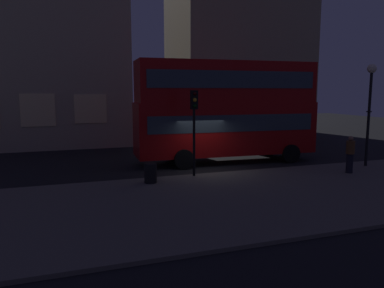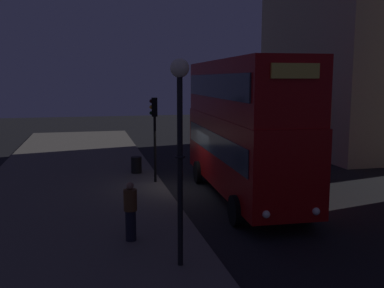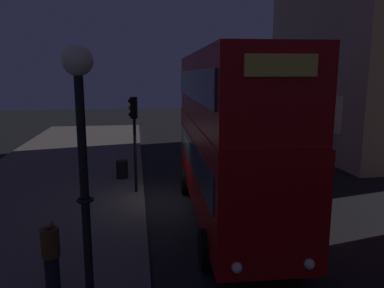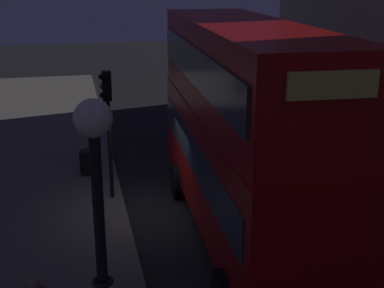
{
  "view_description": "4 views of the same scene",
  "coord_description": "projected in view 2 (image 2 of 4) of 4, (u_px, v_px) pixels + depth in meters",
  "views": [
    {
      "loc": [
        -6.55,
        -16.9,
        3.96
      ],
      "look_at": [
        -0.49,
        0.7,
        1.31
      ],
      "focal_mm": 34.41,
      "sensor_mm": 36.0,
      "label": 1
    },
    {
      "loc": [
        18.64,
        -4.19,
        4.86
      ],
      "look_at": [
        1.58,
        -0.12,
        2.25
      ],
      "focal_mm": 40.85,
      "sensor_mm": 36.0,
      "label": 2
    },
    {
      "loc": [
        14.09,
        -1.16,
        4.93
      ],
      "look_at": [
        0.27,
        0.9,
        2.31
      ],
      "focal_mm": 35.13,
      "sensor_mm": 36.0,
      "label": 3
    },
    {
      "loc": [
        14.27,
        -2.21,
        6.74
      ],
      "look_at": [
        0.23,
        0.99,
        2.08
      ],
      "focal_mm": 49.88,
      "sensor_mm": 36.0,
      "label": 4
    }
  ],
  "objects": [
    {
      "name": "street_lamp",
      "position": [
        180.0,
        121.0,
        10.7
      ],
      "size": [
        0.47,
        0.47,
        5.24
      ],
      "color": "black",
      "rests_on": "sidewalk_slab"
    },
    {
      "name": "traffic_light_near_kerb",
      "position": [
        154.0,
        122.0,
        19.91
      ],
      "size": [
        0.35,
        0.38,
        3.91
      ],
      "rotation": [
        0.0,
        0.0,
        -0.11
      ],
      "color": "black",
      "rests_on": "sidewalk_slab"
    },
    {
      "name": "pedestrian",
      "position": [
        131.0,
        211.0,
        12.82
      ],
      "size": [
        0.39,
        0.39,
        1.77
      ],
      "rotation": [
        0.0,
        0.0,
        5.44
      ],
      "color": "black",
      "rests_on": "sidewalk_slab"
    },
    {
      "name": "double_decker_bus",
      "position": [
        242.0,
        122.0,
        17.72
      ],
      "size": [
        10.31,
        3.13,
        5.59
      ],
      "rotation": [
        0.0,
        0.0,
        -0.05
      ],
      "color": "#9E0C0C",
      "rests_on": "ground"
    },
    {
      "name": "litter_bin",
      "position": [
        136.0,
        165.0,
        22.22
      ],
      "size": [
        0.54,
        0.54,
        0.83
      ],
      "primitive_type": "cylinder",
      "color": "black",
      "rests_on": "sidewalk_slab"
    },
    {
      "name": "building_with_clock",
      "position": [
        362.0,
        24.0,
        29.51
      ],
      "size": [
        12.6,
        9.55,
        17.13
      ],
      "color": "tan",
      "rests_on": "ground"
    },
    {
      "name": "ground_plane",
      "position": [
        186.0,
        188.0,
        19.61
      ],
      "size": [
        80.0,
        80.0,
        0.0
      ],
      "primitive_type": "plane",
      "color": "black"
    },
    {
      "name": "sidewalk_slab",
      "position": [
        72.0,
        194.0,
        18.46
      ],
      "size": [
        44.0,
        8.05,
        0.12
      ],
      "primitive_type": "cube",
      "color": "#5B564F",
      "rests_on": "ground"
    }
  ]
}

